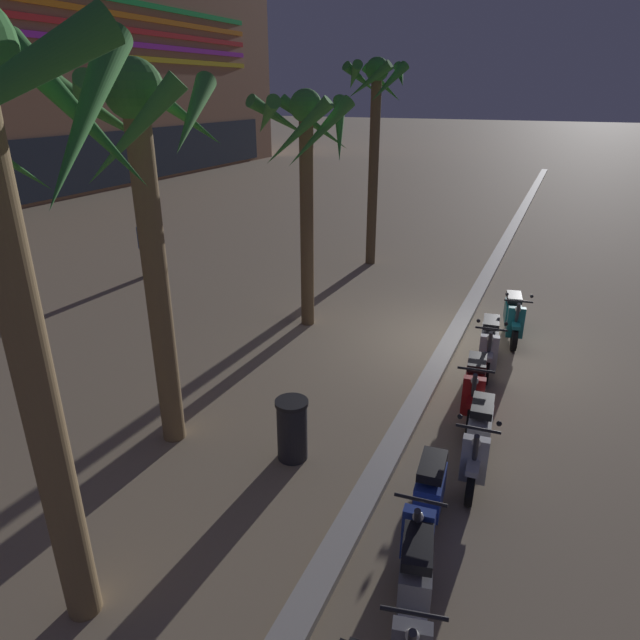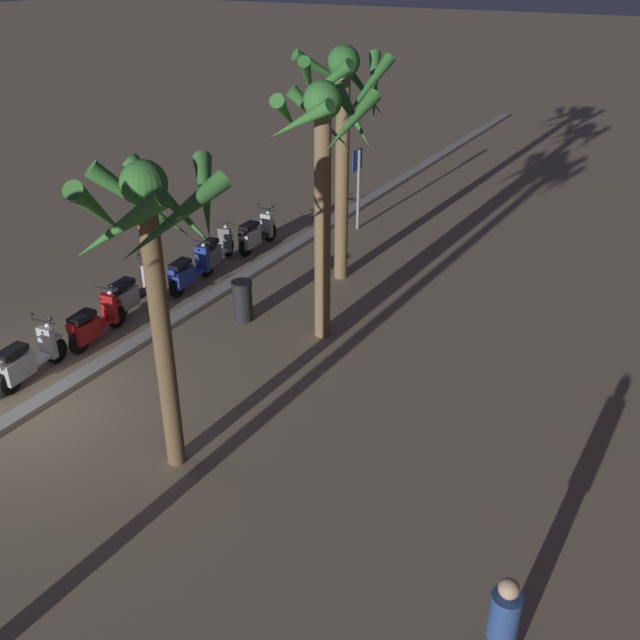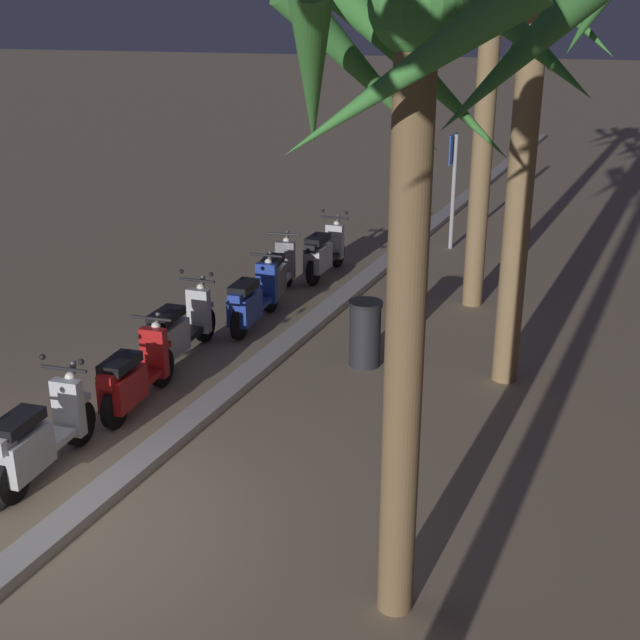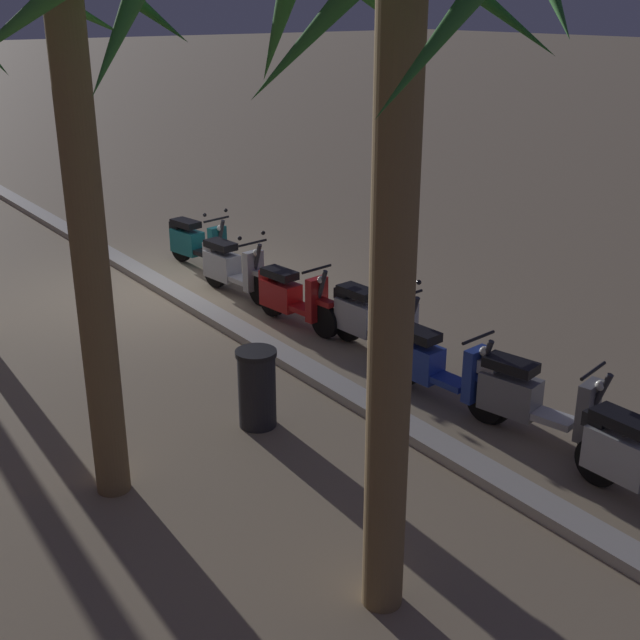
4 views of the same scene
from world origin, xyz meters
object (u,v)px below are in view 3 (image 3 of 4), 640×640
(litter_bin, at_px, (365,333))
(palm_tree_by_mall_entrance, at_px, (529,75))
(scooter_silver_mid_rear, at_px, (179,331))
(palm_tree_near_sign, at_px, (489,45))
(scooter_silver_mid_centre, at_px, (323,253))
(scooter_red_far_back, at_px, (133,377))
(crossing_sign, at_px, (453,178))
(palm_tree_mid_walkway, at_px, (417,139))
(scooter_silver_mid_front, at_px, (38,439))
(scooter_grey_last_in_row, at_px, (277,275))
(scooter_blue_tail_end, at_px, (252,301))

(litter_bin, bearing_deg, palm_tree_by_mall_entrance, 98.27)
(scooter_silver_mid_rear, xyz_separation_m, litter_bin, (-0.90, 2.48, 0.02))
(palm_tree_near_sign, height_order, litter_bin, palm_tree_near_sign)
(scooter_silver_mid_centre, height_order, scooter_red_far_back, scooter_silver_mid_centre)
(scooter_red_far_back, bearing_deg, crossing_sign, 169.35)
(palm_tree_mid_walkway, bearing_deg, litter_bin, -156.84)
(scooter_silver_mid_rear, distance_m, palm_tree_near_sign, 6.47)
(scooter_silver_mid_front, xyz_separation_m, palm_tree_near_sign, (-7.41, 2.94, 3.77))
(scooter_grey_last_in_row, bearing_deg, litter_bin, 48.73)
(palm_tree_near_sign, height_order, palm_tree_mid_walkway, palm_tree_near_sign)
(scooter_silver_mid_rear, distance_m, palm_tree_by_mall_entrance, 5.76)
(scooter_silver_mid_centre, distance_m, scooter_blue_tail_end, 2.93)
(scooter_blue_tail_end, distance_m, crossing_sign, 6.23)
(scooter_silver_mid_centre, bearing_deg, palm_tree_mid_walkway, 26.53)
(palm_tree_by_mall_entrance, bearing_deg, crossing_sign, -159.41)
(scooter_red_far_back, xyz_separation_m, litter_bin, (-2.45, 2.17, 0.04))
(palm_tree_near_sign, bearing_deg, scooter_blue_tail_end, -49.59)
(scooter_grey_last_in_row, bearing_deg, palm_tree_near_sign, 109.80)
(scooter_blue_tail_end, distance_m, litter_bin, 2.26)
(scooter_silver_mid_centre, xyz_separation_m, scooter_blue_tail_end, (2.93, 0.00, -0.01))
(scooter_silver_mid_rear, bearing_deg, crossing_sign, 164.98)
(scooter_blue_tail_end, height_order, scooter_red_far_back, same)
(scooter_blue_tail_end, height_order, scooter_silver_mid_rear, scooter_silver_mid_rear)
(scooter_grey_last_in_row, height_order, scooter_red_far_back, same)
(palm_tree_near_sign, bearing_deg, scooter_silver_mid_centre, -98.20)
(palm_tree_mid_walkway, relative_size, litter_bin, 5.31)
(scooter_silver_mid_centre, height_order, palm_tree_mid_walkway, palm_tree_mid_walkway)
(scooter_blue_tail_end, xyz_separation_m, palm_tree_mid_walkway, (5.36, 4.14, 3.41))
(scooter_red_far_back, xyz_separation_m, palm_tree_near_sign, (-5.66, 2.96, 3.79))
(scooter_red_far_back, relative_size, palm_tree_near_sign, 0.31)
(scooter_red_far_back, height_order, palm_tree_by_mall_entrance, palm_tree_by_mall_entrance)
(scooter_grey_last_in_row, distance_m, crossing_sign, 5.03)
(scooter_grey_last_in_row, distance_m, scooter_red_far_back, 4.53)
(scooter_silver_mid_front, height_order, palm_tree_mid_walkway, palm_tree_mid_walkway)
(scooter_silver_mid_centre, distance_m, scooter_silver_mid_rear, 4.55)
(palm_tree_near_sign, bearing_deg, palm_tree_by_mall_entrance, 20.92)
(scooter_red_far_back, relative_size, palm_tree_mid_walkway, 0.35)
(scooter_silver_mid_rear, relative_size, litter_bin, 1.96)
(scooter_silver_mid_front, xyz_separation_m, crossing_sign, (-10.82, 1.68, 1.04))
(scooter_silver_mid_rear, xyz_separation_m, palm_tree_near_sign, (-4.11, 3.28, 3.77))
(scooter_grey_last_in_row, bearing_deg, palm_tree_by_mall_entrance, 67.23)
(crossing_sign, bearing_deg, scooter_blue_tail_end, -15.88)
(crossing_sign, bearing_deg, scooter_grey_last_in_row, -22.69)
(scooter_silver_mid_centre, relative_size, scooter_blue_tail_end, 0.97)
(scooter_red_far_back, bearing_deg, palm_tree_mid_walkway, 62.03)
(scooter_red_far_back, distance_m, crossing_sign, 9.28)
(palm_tree_by_mall_entrance, bearing_deg, palm_tree_near_sign, -159.08)
(palm_tree_by_mall_entrance, distance_m, litter_bin, 4.00)
(scooter_blue_tail_end, bearing_deg, scooter_silver_mid_rear, -11.81)
(scooter_blue_tail_end, xyz_separation_m, scooter_silver_mid_front, (4.91, 0.00, 0.01))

